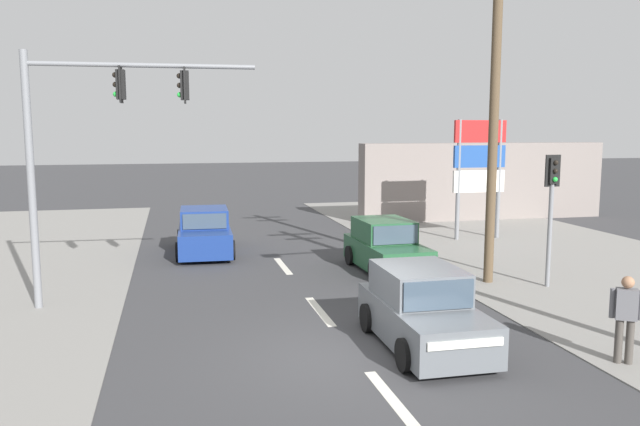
{
  "coord_description": "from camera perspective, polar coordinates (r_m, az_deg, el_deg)",
  "views": [
    {
      "loc": [
        -3.25,
        -10.76,
        4.21
      ],
      "look_at": [
        0.24,
        4.0,
        2.18
      ],
      "focal_mm": 35.0,
      "sensor_mm": 36.0,
      "label": 1
    }
  ],
  "objects": [
    {
      "name": "shopping_plaza_sign",
      "position": [
        24.65,
        14.36,
        4.53
      ],
      "size": [
        2.1,
        0.16,
        4.6
      ],
      "color": "slate",
      "rests_on": "ground"
    },
    {
      "name": "traffic_signal_mast",
      "position": [
        15.57,
        -20.47,
        6.92
      ],
      "size": [
        5.29,
        0.51,
        6.0
      ],
      "color": "slate",
      "rests_on": "ground"
    },
    {
      "name": "pedestrian_at_kerb",
      "position": [
        12.55,
        26.18,
        -8.35
      ],
      "size": [
        0.49,
        0.38,
        1.63
      ],
      "color": "#47423D",
      "rests_on": "ground"
    },
    {
      "name": "sedan_oncoming_mid",
      "position": [
        21.73,
        -10.51,
        -1.79
      ],
      "size": [
        2.0,
        4.29,
        1.56
      ],
      "color": "navy",
      "rests_on": "ground"
    },
    {
      "name": "ground_plane",
      "position": [
        12.0,
        3.36,
        -12.93
      ],
      "size": [
        140.0,
        140.0,
        0.0
      ],
      "primitive_type": "plane",
      "color": "#3A3A3D"
    },
    {
      "name": "hatchback_kerbside_parked",
      "position": [
        12.48,
        9.34,
        -8.79
      ],
      "size": [
        1.81,
        3.66,
        1.53
      ],
      "color": "slate",
      "rests_on": "ground"
    },
    {
      "name": "lane_dash_mid",
      "position": [
        14.75,
        -0.02,
        -8.95
      ],
      "size": [
        0.2,
        2.4,
        0.01
      ],
      "primitive_type": "cube",
      "color": "silver",
      "rests_on": "ground"
    },
    {
      "name": "utility_pole_midground_right",
      "position": [
        17.53,
        15.64,
        9.2
      ],
      "size": [
        1.8,
        0.26,
        9.08
      ],
      "color": "brown",
      "rests_on": "ground"
    },
    {
      "name": "lane_dash_near",
      "position": [
        10.24,
        6.71,
        -16.67
      ],
      "size": [
        0.2,
        2.4,
        0.01
      ],
      "primitive_type": "cube",
      "color": "silver",
      "rests_on": "ground"
    },
    {
      "name": "pedestal_signal_right_kerb",
      "position": [
        17.57,
        20.41,
        1.29
      ],
      "size": [
        0.44,
        0.29,
        3.56
      ],
      "color": "slate",
      "rests_on": "ground"
    },
    {
      "name": "shopfront_wall_far",
      "position": [
        30.41,
        14.7,
        2.82
      ],
      "size": [
        12.0,
        1.0,
        3.6
      ],
      "primitive_type": "cube",
      "color": "gray",
      "rests_on": "ground"
    },
    {
      "name": "lane_dash_far",
      "position": [
        19.49,
        -3.41,
        -4.85
      ],
      "size": [
        0.2,
        2.4,
        0.01
      ],
      "primitive_type": "cube",
      "color": "silver",
      "rests_on": "ground"
    },
    {
      "name": "hatchback_receding_far",
      "position": [
        18.85,
        6.04,
        -3.14
      ],
      "size": [
        1.86,
        3.68,
        1.53
      ],
      "color": "#235633",
      "rests_on": "ground"
    }
  ]
}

